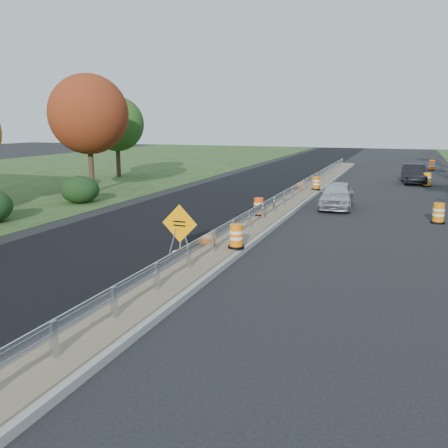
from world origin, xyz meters
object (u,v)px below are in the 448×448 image
(car_dark_mid, at_px, (414,174))
(barrel_shoulder_mid, at_px, (427,180))
(barrel_median_far, at_px, (316,183))
(car_silver, at_px, (337,195))
(barrel_median_near, at_px, (236,237))
(barrel_shoulder_far, at_px, (432,165))
(barrel_median_mid, at_px, (259,207))
(caution_sign, at_px, (180,243))
(barrel_shoulder_near, at_px, (438,214))

(car_dark_mid, bearing_deg, barrel_shoulder_mid, -67.39)
(barrel_median_far, relative_size, car_silver, 0.20)
(barrel_shoulder_mid, bearing_deg, car_dark_mid, 117.98)
(barrel_median_near, bearing_deg, barrel_shoulder_far, 77.66)
(barrel_median_near, bearing_deg, barrel_shoulder_mid, 72.87)
(barrel_median_far, bearing_deg, barrel_shoulder_far, 67.95)
(barrel_median_far, height_order, barrel_shoulder_mid, barrel_median_far)
(car_silver, bearing_deg, barrel_shoulder_far, 73.62)
(barrel_shoulder_far, bearing_deg, barrel_median_mid, -106.70)
(caution_sign, relative_size, car_dark_mid, 0.43)
(barrel_median_far, xyz_separation_m, barrel_shoulder_near, (6.74, -7.52, -0.19))
(caution_sign, height_order, barrel_shoulder_near, caution_sign)
(barrel_shoulder_near, distance_m, barrel_shoulder_mid, 13.46)
(barrel_median_near, height_order, barrel_shoulder_near, barrel_median_near)
(barrel_shoulder_mid, xyz_separation_m, barrel_shoulder_far, (0.78, 12.42, 0.01))
(barrel_median_near, distance_m, barrel_shoulder_far, 34.79)
(barrel_shoulder_near, bearing_deg, barrel_shoulder_far, 88.46)
(barrel_shoulder_near, bearing_deg, barrel_shoulder_mid, 90.38)
(barrel_shoulder_mid, bearing_deg, barrel_shoulder_far, 86.39)
(car_dark_mid, bearing_deg, caution_sign, -112.70)
(barrel_median_near, distance_m, barrel_median_mid, 6.09)
(barrel_median_near, distance_m, car_dark_mid, 23.89)
(barrel_median_mid, xyz_separation_m, barrel_median_far, (0.96, 9.62, 0.01))
(barrel_shoulder_near, bearing_deg, caution_sign, -133.25)
(barrel_median_far, distance_m, barrel_shoulder_far, 19.80)
(barrel_median_far, bearing_deg, barrel_median_near, -90.00)
(caution_sign, xyz_separation_m, barrel_shoulder_near, (8.44, 8.97, -0.02))
(barrel_median_far, bearing_deg, car_silver, -68.99)
(caution_sign, distance_m, barrel_shoulder_near, 12.32)
(barrel_shoulder_near, height_order, car_dark_mid, car_dark_mid)
(barrel_shoulder_near, distance_m, car_dark_mid, 15.09)
(caution_sign, distance_m, barrel_shoulder_mid, 23.93)
(caution_sign, distance_m, barrel_median_near, 1.91)
(barrel_median_near, relative_size, barrel_median_mid, 1.02)
(barrel_shoulder_near, relative_size, car_dark_mid, 0.22)
(barrel_median_near, bearing_deg, car_silver, 79.56)
(barrel_median_near, relative_size, barrel_shoulder_far, 0.85)
(caution_sign, bearing_deg, barrel_median_mid, 85.52)
(caution_sign, distance_m, barrel_median_mid, 6.92)
(barrel_median_near, height_order, barrel_shoulder_far, barrel_median_near)
(car_silver, bearing_deg, barrel_shoulder_near, -30.28)
(barrel_shoulder_far, bearing_deg, barrel_shoulder_near, -91.54)
(caution_sign, bearing_deg, barrel_shoulder_near, 48.45)
(barrel_median_near, xyz_separation_m, barrel_shoulder_far, (7.43, 33.99, -0.16))
(barrel_shoulder_near, relative_size, barrel_shoulder_mid, 0.95)
(barrel_median_mid, bearing_deg, barrel_median_near, -80.96)
(barrel_shoulder_far, bearing_deg, caution_sign, -104.69)
(barrel_shoulder_mid, distance_m, car_silver, 11.97)
(barrel_median_mid, bearing_deg, barrel_median_far, 84.32)
(barrel_median_mid, distance_m, barrel_median_far, 9.67)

